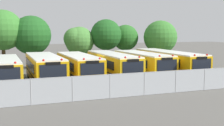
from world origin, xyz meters
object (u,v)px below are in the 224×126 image
at_px(school_bus_4, 142,64).
at_px(tree_4, 105,35).
at_px(school_bus_5, 168,62).
at_px(tree_3, 78,41).
at_px(school_bus_2, 78,66).
at_px(school_bus_3, 112,65).
at_px(tree_5, 125,37).
at_px(school_bus_1, 44,68).
at_px(traffic_cone, 79,92).
at_px(tree_1, 2,29).
at_px(school_bus_0, 5,70).
at_px(tree_2, 32,35).
at_px(tree_6, 159,37).

bearing_deg(school_bus_4, tree_4, -86.50).
height_order(school_bus_5, tree_4, tree_4).
bearing_deg(tree_3, school_bus_2, -103.43).
height_order(school_bus_2, school_bus_4, school_bus_4).
bearing_deg(school_bus_3, tree_5, -118.76).
relative_size(school_bus_1, school_bus_4, 1.03).
relative_size(tree_3, tree_5, 0.94).
bearing_deg(school_bus_5, traffic_cone, 28.99).
relative_size(school_bus_1, school_bus_5, 0.85).
bearing_deg(tree_5, school_bus_4, -104.13).
bearing_deg(school_bus_2, tree_1, -56.35).
bearing_deg(school_bus_0, traffic_cone, 126.94).
xyz_separation_m(school_bus_2, school_bus_3, (3.42, -0.38, 0.04)).
bearing_deg(school_bus_0, tree_1, -90.35).
bearing_deg(tree_5, tree_2, -176.93).
distance_m(school_bus_5, tree_5, 11.61).
distance_m(tree_2, tree_4, 9.55).
bearing_deg(school_bus_5, school_bus_0, -0.47).
relative_size(school_bus_3, traffic_cone, 16.45).
height_order(school_bus_0, tree_1, tree_1).
bearing_deg(tree_4, school_bus_4, -84.85).
xyz_separation_m(school_bus_2, school_bus_4, (6.84, -0.29, 0.03)).
bearing_deg(tree_1, tree_3, -1.75).
relative_size(tree_1, tree_5, 1.29).
bearing_deg(tree_2, school_bus_5, -38.18).
relative_size(school_bus_3, school_bus_4, 1.07).
bearing_deg(school_bus_3, tree_3, -84.38).
bearing_deg(tree_2, traffic_cone, -83.46).
relative_size(school_bus_1, tree_4, 1.55).
relative_size(school_bus_2, tree_5, 1.70).
bearing_deg(school_bus_5, tree_3, -52.93).
xyz_separation_m(tree_4, traffic_cone, (-7.54, -15.74, -4.01)).
bearing_deg(tree_3, tree_1, 178.25).
bearing_deg(tree_4, tree_2, 173.03).
bearing_deg(school_bus_1, traffic_cone, 105.02).
height_order(school_bus_1, school_bus_4, school_bus_1).
bearing_deg(tree_6, tree_1, 175.22).
distance_m(school_bus_3, school_bus_4, 3.43).
relative_size(school_bus_5, tree_6, 1.84).
bearing_deg(school_bus_0, tree_3, -134.04).
xyz_separation_m(school_bus_1, school_bus_5, (13.36, 0.11, 0.03)).
height_order(school_bus_2, tree_5, tree_5).
bearing_deg(school_bus_2, tree_4, -123.52).
bearing_deg(school_bus_4, school_bus_3, -0.28).
height_order(school_bus_1, tree_1, tree_1).
distance_m(tree_2, tree_5, 13.21).
xyz_separation_m(school_bus_0, tree_5, (16.47, 11.03, 2.60)).
bearing_deg(tree_2, school_bus_3, -57.23).
xyz_separation_m(tree_2, tree_3, (5.89, -0.32, -0.76)).
bearing_deg(school_bus_0, tree_6, -159.06).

